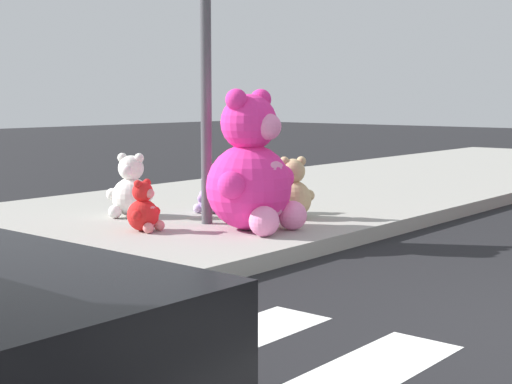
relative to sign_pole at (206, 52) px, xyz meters
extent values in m
cube|color=#9E9B93|center=(-1.00, 0.80, -1.77)|extent=(28.00, 4.40, 0.15)
cube|color=white|center=(-3.16, -2.35, -1.85)|extent=(3.20, 0.45, 0.00)
cylinder|color=#4C4C51|center=(0.00, 0.00, -0.10)|extent=(0.11, 0.11, 3.20)
sphere|color=#F22D93|center=(0.00, -0.55, -1.29)|extent=(0.82, 0.82, 0.82)
ellipsoid|color=pink|center=(0.01, -0.84, -1.29)|extent=(0.46, 0.20, 0.53)
sphere|color=#F22D93|center=(0.00, -0.55, -0.68)|extent=(0.54, 0.54, 0.54)
sphere|color=pink|center=(0.01, -0.78, -0.71)|extent=(0.25, 0.25, 0.25)
sphere|color=#F22D93|center=(0.19, -0.54, -0.46)|extent=(0.21, 0.21, 0.21)
sphere|color=#F22D93|center=(0.40, -0.63, -1.23)|extent=(0.26, 0.26, 0.26)
sphere|color=pink|center=(0.24, -0.89, -1.56)|extent=(0.28, 0.28, 0.28)
sphere|color=#F22D93|center=(-0.19, -0.56, -0.46)|extent=(0.21, 0.21, 0.21)
sphere|color=#F22D93|center=(-0.38, -0.67, -1.23)|extent=(0.26, 0.26, 0.26)
sphere|color=pink|center=(-0.21, -0.91, -1.56)|extent=(0.28, 0.28, 0.28)
sphere|color=white|center=(-0.17, 0.94, -1.49)|extent=(0.41, 0.41, 0.41)
ellipsoid|color=white|center=(-0.30, 0.88, -1.49)|extent=(0.18, 0.24, 0.27)
sphere|color=white|center=(-0.17, 0.94, -1.18)|extent=(0.27, 0.27, 0.27)
sphere|color=white|center=(-0.27, 0.89, -1.20)|extent=(0.12, 0.12, 0.12)
sphere|color=white|center=(-0.13, 0.86, -1.07)|extent=(0.10, 0.10, 0.10)
sphere|color=white|center=(-0.13, 0.74, -1.46)|extent=(0.13, 0.13, 0.13)
sphere|color=white|center=(-0.28, 0.76, -1.63)|extent=(0.14, 0.14, 0.14)
sphere|color=white|center=(-0.21, 1.03, -1.07)|extent=(0.10, 0.10, 0.10)
sphere|color=white|center=(-0.30, 1.10, -1.46)|extent=(0.13, 0.13, 0.13)
sphere|color=white|center=(-0.38, 0.97, -1.63)|extent=(0.14, 0.14, 0.14)
sphere|color=#B28CD8|center=(0.55, 0.45, -1.55)|extent=(0.30, 0.30, 0.30)
ellipsoid|color=silver|center=(0.53, 0.56, -1.55)|extent=(0.18, 0.10, 0.20)
sphere|color=#B28CD8|center=(0.55, 0.45, -1.32)|extent=(0.20, 0.20, 0.20)
sphere|color=silver|center=(0.54, 0.53, -1.33)|extent=(0.09, 0.09, 0.09)
sphere|color=#B28CD8|center=(0.48, 0.43, -1.24)|extent=(0.08, 0.08, 0.08)
sphere|color=#B28CD8|center=(0.40, 0.46, -1.52)|extent=(0.10, 0.10, 0.10)
sphere|color=silver|center=(0.44, 0.56, -1.65)|extent=(0.10, 0.10, 0.10)
sphere|color=#B28CD8|center=(0.62, 0.46, -1.24)|extent=(0.08, 0.08, 0.08)
sphere|color=#B28CD8|center=(0.69, 0.51, -1.52)|extent=(0.10, 0.10, 0.10)
sphere|color=silver|center=(0.61, 0.59, -1.65)|extent=(0.10, 0.10, 0.10)
sphere|color=yellow|center=(0.92, 0.12, -1.52)|extent=(0.36, 0.36, 0.36)
ellipsoid|color=#F0DB80|center=(0.92, 0.25, -1.52)|extent=(0.20, 0.08, 0.24)
sphere|color=yellow|center=(0.92, 0.12, -1.24)|extent=(0.24, 0.24, 0.24)
sphere|color=#F0DB80|center=(0.92, 0.22, -1.26)|extent=(0.11, 0.11, 0.11)
sphere|color=yellow|center=(0.83, 0.12, -1.15)|extent=(0.09, 0.09, 0.09)
sphere|color=yellow|center=(0.74, 0.17, -1.49)|extent=(0.11, 0.11, 0.11)
sphere|color=#F0DB80|center=(0.82, 0.27, -1.64)|extent=(0.12, 0.12, 0.12)
sphere|color=yellow|center=(1.00, 0.11, -1.15)|extent=(0.09, 0.09, 0.09)
sphere|color=yellow|center=(1.09, 0.16, -1.49)|extent=(0.11, 0.11, 0.11)
sphere|color=#F0DB80|center=(1.02, 0.27, -1.64)|extent=(0.12, 0.12, 0.12)
sphere|color=red|center=(-0.71, 0.17, -1.55)|extent=(0.30, 0.30, 0.30)
ellipsoid|color=#DB7B7B|center=(-0.69, 0.06, -1.55)|extent=(0.17, 0.09, 0.20)
sphere|color=red|center=(-0.71, 0.17, -1.32)|extent=(0.20, 0.20, 0.20)
sphere|color=#DB7B7B|center=(-0.69, 0.08, -1.33)|extent=(0.09, 0.09, 0.09)
sphere|color=red|center=(-0.64, 0.18, -1.24)|extent=(0.08, 0.08, 0.08)
sphere|color=red|center=(-0.56, 0.15, -1.52)|extent=(0.09, 0.09, 0.09)
sphere|color=#DB7B7B|center=(-0.61, 0.05, -1.65)|extent=(0.10, 0.10, 0.10)
sphere|color=red|center=(-0.78, 0.15, -1.24)|extent=(0.08, 0.08, 0.08)
sphere|color=red|center=(-0.84, 0.11, -1.52)|extent=(0.09, 0.09, 0.09)
sphere|color=#DB7B7B|center=(-0.77, 0.03, -1.65)|extent=(0.10, 0.10, 0.10)
sphere|color=tan|center=(0.83, -0.45, -1.50)|extent=(0.40, 0.40, 0.40)
ellipsoid|color=beige|center=(0.91, -0.34, -1.50)|extent=(0.23, 0.20, 0.26)
sphere|color=tan|center=(0.83, -0.45, -1.20)|extent=(0.26, 0.26, 0.26)
sphere|color=beige|center=(0.89, -0.37, -1.22)|extent=(0.12, 0.12, 0.12)
sphere|color=tan|center=(0.75, -0.39, -1.10)|extent=(0.10, 0.10, 0.10)
sphere|color=tan|center=(0.71, -0.30, -1.47)|extent=(0.12, 0.12, 0.12)
sphere|color=beige|center=(0.85, -0.25, -1.63)|extent=(0.14, 0.14, 0.14)
sphere|color=tan|center=(0.90, -0.51, -1.10)|extent=(0.10, 0.10, 0.10)
sphere|color=tan|center=(1.00, -0.53, -1.47)|extent=(0.12, 0.12, 0.12)
sphere|color=beige|center=(1.02, -0.39, -1.63)|extent=(0.14, 0.14, 0.14)
camera|label=1|loc=(-5.59, -5.27, -0.43)|focal=54.27mm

